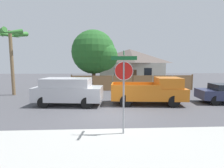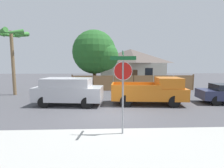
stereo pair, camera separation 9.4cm
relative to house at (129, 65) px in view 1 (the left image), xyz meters
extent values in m
plane|color=#47474C|center=(-3.47, -16.18, -2.53)|extent=(80.00, 80.00, 0.00)
cube|color=#A3A39E|center=(-3.47, -19.78, -2.52)|extent=(36.00, 3.20, 0.01)
cube|color=#997047|center=(-6.04, -7.42, -1.74)|extent=(2.03, 0.06, 1.57)
cube|color=#997047|center=(-3.92, -7.42, -1.74)|extent=(2.03, 0.06, 1.57)
cube|color=#997047|center=(-1.80, -7.42, -1.74)|extent=(2.03, 0.06, 1.57)
cube|color=#997047|center=(0.32, -7.42, -1.74)|extent=(2.03, 0.06, 1.57)
cube|color=#997047|center=(2.44, -7.42, -1.74)|extent=(2.03, 0.06, 1.57)
cube|color=#997047|center=(4.56, -7.42, -1.74)|extent=(2.03, 0.06, 1.57)
cube|color=brown|center=(-7.10, -7.42, -1.69)|extent=(0.12, 0.12, 1.67)
cube|color=brown|center=(5.61, -7.42, -1.69)|extent=(0.12, 0.12, 1.67)
cube|color=beige|center=(0.00, 0.00, -1.08)|extent=(8.56, 6.34, 2.89)
pyramid|color=#514742|center=(0.00, 0.00, 1.36)|extent=(9.25, 6.85, 1.98)
cube|color=black|center=(-1.93, -3.19, -0.85)|extent=(1.00, 0.04, 1.10)
cube|color=black|center=(1.93, -3.19, -0.85)|extent=(1.00, 0.04, 1.10)
cube|color=brown|center=(0.00, -3.19, -1.53)|extent=(0.90, 0.04, 2.00)
cylinder|color=brown|center=(-4.90, -5.86, -1.40)|extent=(0.40, 0.40, 2.26)
sphere|color=#235B23|center=(-4.90, -5.86, 1.53)|extent=(4.79, 4.79, 4.79)
sphere|color=#266326|center=(-3.82, -6.46, 1.05)|extent=(3.12, 3.12, 3.12)
cylinder|color=brown|center=(-11.87, -9.55, 0.29)|extent=(0.28, 0.28, 5.63)
cone|color=#387A33|center=(-10.88, -9.55, 2.83)|extent=(0.44, 1.85, 0.72)
cone|color=#387A33|center=(-11.38, -8.69, 2.83)|extent=(1.82, 1.30, 0.72)
cone|color=#387A33|center=(-12.37, -8.69, 2.83)|extent=(1.82, 1.30, 0.72)
cone|color=#387A33|center=(-11.38, -10.40, 2.83)|extent=(1.82, 1.30, 0.72)
cube|color=#B7B7BC|center=(-6.18, -13.66, -1.73)|extent=(4.65, 2.41, 0.91)
cube|color=#B7B7BC|center=(-6.29, -13.64, -0.98)|extent=(3.30, 2.11, 0.58)
cube|color=black|center=(-4.81, -13.80, -0.98)|extent=(0.24, 1.72, 0.49)
cylinder|color=black|center=(-4.71, -12.94, -2.17)|extent=(0.72, 0.22, 0.72)
cylinder|color=black|center=(-4.89, -14.66, -2.17)|extent=(0.72, 0.22, 0.72)
cylinder|color=black|center=(-7.47, -12.65, -2.17)|extent=(0.72, 0.22, 0.72)
cylinder|color=black|center=(-7.65, -14.38, -2.17)|extent=(0.72, 0.22, 0.72)
cube|color=orange|center=(-0.77, -13.66, -1.76)|extent=(5.16, 2.48, 0.79)
cube|color=orange|center=(0.59, -13.80, -1.01)|extent=(1.77, 1.98, 0.70)
cube|color=orange|center=(-1.52, -12.63, -1.22)|extent=(3.11, 0.40, 0.28)
cube|color=orange|center=(-1.71, -14.50, -1.22)|extent=(3.11, 0.40, 0.28)
cube|color=orange|center=(-3.21, -13.40, -1.22)|extent=(0.27, 1.88, 0.28)
cylinder|color=black|center=(0.85, -12.94, -2.13)|extent=(0.78, 0.22, 0.78)
cylinder|color=black|center=(0.67, -14.69, -2.13)|extent=(0.78, 0.22, 0.78)
cylinder|color=black|center=(-2.22, -12.62, -2.13)|extent=(0.78, 0.22, 0.78)
cylinder|color=black|center=(-2.40, -14.37, -2.13)|extent=(0.78, 0.22, 0.78)
cylinder|color=black|center=(3.84, -12.77, -2.19)|extent=(0.66, 0.22, 0.66)
cylinder|color=black|center=(3.69, -14.28, -2.19)|extent=(0.66, 0.22, 0.66)
cylinder|color=gray|center=(-3.05, -18.70, -1.07)|extent=(0.07, 0.07, 2.92)
cylinder|color=red|center=(-3.05, -18.70, 0.00)|extent=(0.68, 0.13, 0.69)
cylinder|color=white|center=(-3.05, -18.71, 0.00)|extent=(0.72, 0.12, 0.73)
cube|color=#19602D|center=(-3.05, -18.70, 0.49)|extent=(1.00, 0.17, 0.15)
cube|color=#19602D|center=(-3.05, -18.70, 0.67)|extent=(0.16, 0.90, 0.15)
camera|label=1|loc=(-3.85, -25.45, 0.29)|focal=28.00mm
camera|label=2|loc=(-3.76, -25.45, 0.29)|focal=28.00mm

